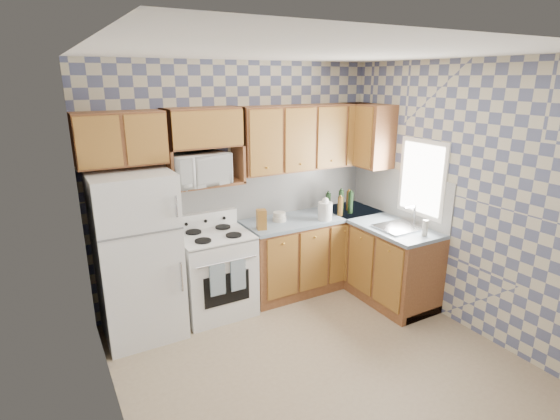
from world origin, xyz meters
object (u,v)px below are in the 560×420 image
object	(u,v)px
stove_body	(215,274)
refrigerator	(137,256)
microwave	(198,169)
electric_kettle	(325,211)

from	to	relation	value
stove_body	refrigerator	bearing A→B (deg)	-178.22
stove_body	microwave	xyz separation A→B (m)	(-0.09, 0.11, 1.16)
stove_body	microwave	bearing A→B (deg)	128.95
refrigerator	stove_body	xyz separation A→B (m)	(0.80, 0.03, -0.39)
refrigerator	electric_kettle	size ratio (longest dim) A/B	7.98
microwave	electric_kettle	world-z (taller)	microwave
electric_kettle	refrigerator	bearing A→B (deg)	175.99
refrigerator	stove_body	distance (m)	0.89
refrigerator	electric_kettle	world-z (taller)	refrigerator
stove_body	electric_kettle	xyz separation A→B (m)	(1.32, -0.17, 0.58)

